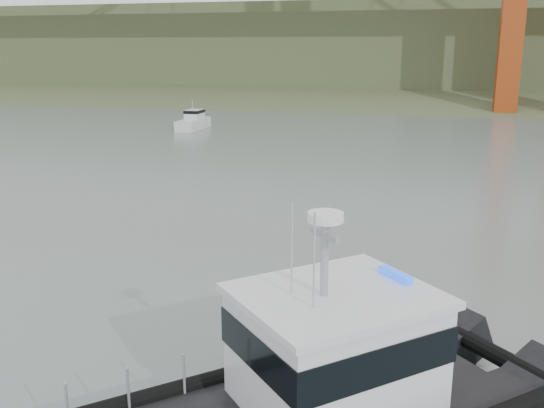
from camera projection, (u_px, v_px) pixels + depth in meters
The scene contains 4 objects.
ground at pixel (152, 343), 19.39m from camera, with size 400.00×400.00×0.00m, color slate.
headlands at pixel (398, 58), 135.16m from camera, with size 500.00×105.36×27.12m.
patrol_boat at pixel (320, 393), 13.88m from camera, with size 12.01×11.74×5.98m.
motorboat at pixel (194, 122), 70.59m from camera, with size 2.14×6.33×3.47m.
Camera 1 is at (8.20, -16.11, 9.15)m, focal length 40.00 mm.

